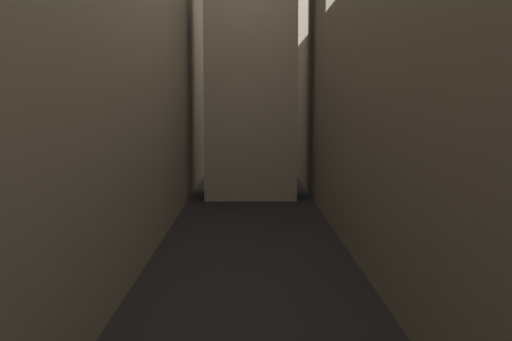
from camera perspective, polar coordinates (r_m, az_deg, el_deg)
The scene contains 3 objects.
ground_plane at distance 39.09m, azimuth -0.39°, elevation -6.54°, with size 264.00×264.00×0.00m, color black.
building_block_left at distance 41.73m, azimuth -15.76°, elevation 8.64°, with size 10.84×108.00×21.19m, color gray.
building_block_right at distance 42.03m, azimuth 15.27°, elevation 11.47°, with size 11.26×108.00×25.33m, color #756B5B.
Camera 1 is at (-0.13, 9.76, 8.13)m, focal length 46.27 mm.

